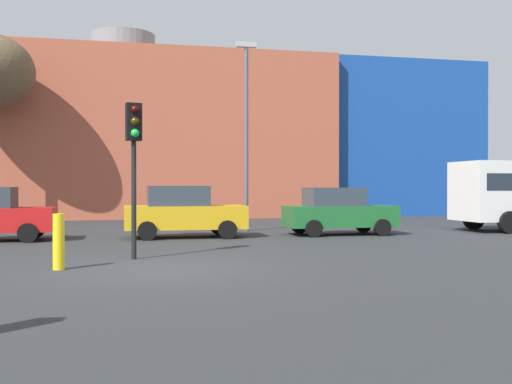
# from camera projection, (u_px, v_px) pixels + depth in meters

# --- Properties ---
(ground_plane) EXTENTS (200.00, 200.00, 0.00)m
(ground_plane) POSITION_uv_depth(u_px,v_px,m) (159.00, 269.00, 12.94)
(ground_plane) COLOR #2D3033
(building_backdrop) EXTENTS (43.55, 13.40, 11.30)m
(building_backdrop) POSITION_uv_depth(u_px,v_px,m) (123.00, 140.00, 38.29)
(building_backdrop) COLOR #B2563D
(building_backdrop) RESTS_ON ground_plane
(parked_car_2) EXTENTS (4.09, 2.01, 1.77)m
(parked_car_2) POSITION_uv_depth(u_px,v_px,m) (183.00, 212.00, 20.80)
(parked_car_2) COLOR gold
(parked_car_2) RESTS_ON ground_plane
(parked_car_3) EXTENTS (3.95, 1.94, 1.71)m
(parked_car_3) POSITION_uv_depth(u_px,v_px,m) (338.00, 211.00, 22.01)
(parked_car_3) COLOR #1E662D
(parked_car_3) RESTS_ON ground_plane
(traffic_light_island) EXTENTS (0.40, 0.39, 3.75)m
(traffic_light_island) POSITION_uv_depth(u_px,v_px,m) (134.00, 144.00, 14.56)
(traffic_light_island) COLOR black
(traffic_light_island) RESTS_ON ground_plane
(bollard_yellow_0) EXTENTS (0.24, 0.24, 1.18)m
(bollard_yellow_0) POSITION_uv_depth(u_px,v_px,m) (59.00, 242.00, 12.75)
(bollard_yellow_0) COLOR yellow
(bollard_yellow_0) RESTS_ON ground_plane
(street_lamp) EXTENTS (0.80, 0.24, 7.42)m
(street_lamp) POSITION_uv_depth(u_px,v_px,m) (246.00, 123.00, 23.87)
(street_lamp) COLOR #59595E
(street_lamp) RESTS_ON ground_plane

